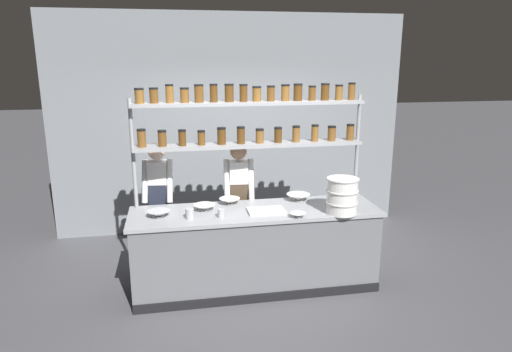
% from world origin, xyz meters
% --- Properties ---
extents(ground_plane, '(40.00, 40.00, 0.00)m').
position_xyz_m(ground_plane, '(0.00, 0.00, 0.00)').
color(ground_plane, '#4C4C51').
extents(back_wall, '(5.14, 0.12, 3.17)m').
position_xyz_m(back_wall, '(0.00, 1.96, 1.58)').
color(back_wall, gray).
rests_on(back_wall, ground_plane).
extents(prep_counter, '(2.74, 0.76, 0.92)m').
position_xyz_m(prep_counter, '(0.00, -0.00, 0.46)').
color(prep_counter, slate).
rests_on(prep_counter, ground_plane).
extents(spice_shelf_unit, '(2.62, 0.28, 2.27)m').
position_xyz_m(spice_shelf_unit, '(-0.01, 0.33, 1.82)').
color(spice_shelf_unit, '#999BA0').
rests_on(spice_shelf_unit, ground_plane).
extents(chef_left, '(0.39, 0.30, 1.58)m').
position_xyz_m(chef_left, '(-1.05, 0.67, 0.90)').
color(chef_left, black).
rests_on(chef_left, ground_plane).
extents(chef_center, '(0.38, 0.29, 1.57)m').
position_xyz_m(chef_center, '(-0.10, 0.57, 0.89)').
color(chef_center, black).
rests_on(chef_center, ground_plane).
extents(container_stack, '(0.34, 0.34, 0.39)m').
position_xyz_m(container_stack, '(0.89, -0.27, 1.11)').
color(container_stack, white).
rests_on(container_stack, prep_counter).
extents(cutting_board, '(0.40, 0.26, 0.02)m').
position_xyz_m(cutting_board, '(0.10, -0.08, 0.93)').
color(cutting_board, silver).
rests_on(cutting_board, prep_counter).
extents(prep_bowl_near_left, '(0.24, 0.24, 0.07)m').
position_xyz_m(prep_bowl_near_left, '(-1.04, -0.03, 0.95)').
color(prep_bowl_near_left, silver).
rests_on(prep_bowl_near_left, prep_counter).
extents(prep_bowl_center_front, '(0.17, 0.17, 0.05)m').
position_xyz_m(prep_bowl_center_front, '(0.40, -0.31, 0.94)').
color(prep_bowl_center_front, silver).
rests_on(prep_bowl_center_front, prep_counter).
extents(prep_bowl_center_back, '(0.28, 0.28, 0.08)m').
position_xyz_m(prep_bowl_center_back, '(0.56, 0.25, 0.96)').
color(prep_bowl_center_back, silver).
rests_on(prep_bowl_center_back, prep_counter).
extents(prep_bowl_near_right, '(0.24, 0.24, 0.07)m').
position_xyz_m(prep_bowl_near_right, '(-0.25, 0.27, 0.95)').
color(prep_bowl_near_right, silver).
rests_on(prep_bowl_near_right, prep_counter).
extents(prep_bowl_far_left, '(0.24, 0.24, 0.07)m').
position_xyz_m(prep_bowl_far_left, '(-0.55, 0.09, 0.95)').
color(prep_bowl_far_left, silver).
rests_on(prep_bowl_far_left, prep_counter).
extents(serving_cup_front, '(0.09, 0.09, 0.11)m').
position_xyz_m(serving_cup_front, '(-0.72, -0.14, 0.97)').
color(serving_cup_front, '#B2B7BC').
rests_on(serving_cup_front, prep_counter).
extents(serving_cup_by_board, '(0.07, 0.07, 0.09)m').
position_xyz_m(serving_cup_by_board, '(-0.40, -0.17, 0.97)').
color(serving_cup_by_board, '#B2B7BC').
rests_on(serving_cup_by_board, prep_counter).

